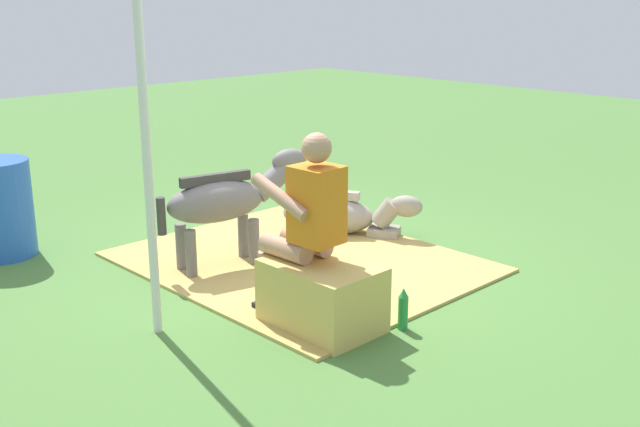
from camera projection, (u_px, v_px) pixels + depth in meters
The scene contains 8 objects.
ground_plane at pixel (304, 269), 6.32m from camera, with size 24.00×24.00×0.00m, color #4C7A38.
hay_patch at pixel (300, 262), 6.47m from camera, with size 2.79×2.30×0.02m, color tan.
hay_bale at pixel (322, 295), 5.18m from camera, with size 0.77×0.54×0.46m, color tan.
person_seated at pixel (305, 219), 5.15m from camera, with size 0.67×0.43×1.34m.
pony_standing at pixel (226, 201), 6.23m from camera, with size 0.50×1.33×0.93m.
pony_lying at pixel (338, 215), 7.19m from camera, with size 1.29×0.91×0.42m.
soda_bottle at pixel (403, 309), 5.17m from camera, with size 0.07×0.07×0.30m.
tent_pole_left at pixel (148, 169), 4.86m from camera, with size 0.06×0.06×2.25m, color silver.
Camera 1 is at (-4.36, 4.04, 2.22)m, focal length 43.04 mm.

